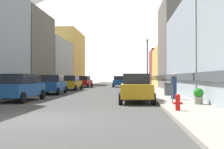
{
  "coord_description": "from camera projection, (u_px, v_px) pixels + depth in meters",
  "views": [
    {
      "loc": [
        3.46,
        -9.93,
        1.55
      ],
      "look_at": [
        0.63,
        31.63,
        2.0
      ],
      "focal_mm": 44.28,
      "sensor_mm": 36.0,
      "label": 1
    }
  ],
  "objects": [
    {
      "name": "ground_plane",
      "position": [
        36.0,
        120.0,
        10.12
      ],
      "size": [
        400.0,
        400.0,
        0.0
      ],
      "primitive_type": "plane",
      "color": "#3F3F3F"
    },
    {
      "name": "sidewalk_left",
      "position": [
        72.0,
        86.0,
        45.47
      ],
      "size": [
        2.5,
        100.0,
        0.15
      ],
      "primitive_type": "cube",
      "color": "gray",
      "rests_on": "ground"
    },
    {
      "name": "sidewalk_right",
      "position": [
        148.0,
        87.0,
        44.62
      ],
      "size": [
        2.5,
        100.0,
        0.15
      ],
      "primitive_type": "cube",
      "color": "gray",
      "rests_on": "ground"
    },
    {
      "name": "storefront_left_2",
      "position": [
        20.0,
        52.0,
        35.42
      ],
      "size": [
        6.84,
        9.27,
        9.92
      ],
      "color": "#66605B",
      "rests_on": "ground"
    },
    {
      "name": "storefront_left_3",
      "position": [
        48.0,
        64.0,
        46.6
      ],
      "size": [
        6.38,
        12.36,
        7.93
      ],
      "color": "#99A5B2",
      "rests_on": "ground"
    },
    {
      "name": "storefront_left_4",
      "position": [
        61.0,
        59.0,
        59.8
      ],
      "size": [
        8.42,
        13.41,
        11.43
      ],
      "color": "#D8B259",
      "rests_on": "ground"
    },
    {
      "name": "storefront_right_2",
      "position": [
        196.0,
        47.0,
        35.79
      ],
      "size": [
        9.21,
        9.89,
        11.42
      ],
      "color": "#66605B",
      "rests_on": "ground"
    },
    {
      "name": "storefront_right_3",
      "position": [
        184.0,
        68.0,
        46.4
      ],
      "size": [
        10.03,
        10.97,
        6.52
      ],
      "color": "#D8B259",
      "rests_on": "ground"
    },
    {
      "name": "storefront_right_4",
      "position": [
        170.0,
        68.0,
        56.71
      ],
      "size": [
        8.18,
        8.9,
        7.17
      ],
      "color": "brown",
      "rests_on": "ground"
    },
    {
      "name": "car_left_0",
      "position": [
        20.0,
        87.0,
        18.06
      ],
      "size": [
        2.22,
        4.47,
        1.78
      ],
      "color": "#19478C",
      "rests_on": "ground"
    },
    {
      "name": "car_left_1",
      "position": [
        52.0,
        84.0,
        25.57
      ],
      "size": [
        2.22,
        4.47,
        1.78
      ],
      "color": "#19478C",
      "rests_on": "ground"
    },
    {
      "name": "car_left_2",
      "position": [
        71.0,
        83.0,
        33.53
      ],
      "size": [
        2.19,
        4.46,
        1.78
      ],
      "color": "#B28419",
      "rests_on": "ground"
    },
    {
      "name": "car_left_3",
      "position": [
        84.0,
        82.0,
        42.83
      ],
      "size": [
        2.25,
        4.49,
        1.78
      ],
      "color": "#9E1111",
      "rests_on": "ground"
    },
    {
      "name": "car_right_0",
      "position": [
        136.0,
        88.0,
        17.25
      ],
      "size": [
        2.09,
        4.41,
        1.78
      ],
      "color": "#B28419",
      "rests_on": "ground"
    },
    {
      "name": "car_right_1",
      "position": [
        134.0,
        84.0,
        26.17
      ],
      "size": [
        2.2,
        4.46,
        1.78
      ],
      "color": "#19478C",
      "rests_on": "ground"
    },
    {
      "name": "car_right_2",
      "position": [
        134.0,
        83.0,
        33.75
      ],
      "size": [
        2.18,
        4.45,
        1.78
      ],
      "color": "black",
      "rests_on": "ground"
    },
    {
      "name": "car_right_3",
      "position": [
        133.0,
        82.0,
        41.14
      ],
      "size": [
        2.22,
        4.47,
        1.78
      ],
      "color": "#265933",
      "rests_on": "ground"
    },
    {
      "name": "car_driving_0",
      "position": [
        119.0,
        81.0,
        44.64
      ],
      "size": [
        2.06,
        4.4,
        1.78
      ],
      "color": "#19478C",
      "rests_on": "ground"
    },
    {
      "name": "car_driving_1",
      "position": [
        123.0,
        80.0,
        62.07
      ],
      "size": [
        2.06,
        4.4,
        1.78
      ],
      "color": "#B28419",
      "rests_on": "ground"
    },
    {
      "name": "fire_hydrant_near",
      "position": [
        178.0,
        102.0,
        11.68
      ],
      "size": [
        0.4,
        0.22,
        0.7
      ],
      "color": "red",
      "rests_on": "sidewalk_right"
    },
    {
      "name": "parking_meter_near",
      "position": [
        172.0,
        87.0,
        15.22
      ],
      "size": [
        0.14,
        0.1,
        1.33
      ],
      "color": "#595960",
      "rests_on": "sidewalk_right"
    },
    {
      "name": "trash_bin_right",
      "position": [
        168.0,
        89.0,
        21.49
      ],
      "size": [
        0.59,
        0.59,
        0.98
      ],
      "color": "#4C5156",
      "rests_on": "sidewalk_right"
    },
    {
      "name": "potted_plant_0",
      "position": [
        170.0,
        87.0,
        25.2
      ],
      "size": [
        0.52,
        0.52,
        0.92
      ],
      "color": "brown",
      "rests_on": "sidewalk_right"
    },
    {
      "name": "potted_plant_1",
      "position": [
        31.0,
        87.0,
        28.85
      ],
      "size": [
        0.56,
        0.56,
        0.81
      ],
      "color": "#4C4C51",
      "rests_on": "sidewalk_left"
    },
    {
      "name": "potted_plant_2",
      "position": [
        199.0,
        96.0,
        14.42
      ],
      "size": [
        0.52,
        0.52,
        0.85
      ],
      "color": "gray",
      "rests_on": "sidewalk_right"
    },
    {
      "name": "pedestrian_0",
      "position": [
        56.0,
        82.0,
        36.04
      ],
      "size": [
        0.36,
        0.36,
        1.71
      ],
      "color": "navy",
      "rests_on": "sidewalk_left"
    },
    {
      "name": "pedestrian_1",
      "position": [
        174.0,
        87.0,
        17.88
      ],
      "size": [
        0.36,
        0.36,
        1.67
      ],
      "color": "navy",
      "rests_on": "sidewalk_right"
    },
    {
      "name": "streetlamp_right",
      "position": [
        147.0,
        56.0,
        31.49
      ],
      "size": [
        0.36,
        0.36,
        5.86
      ],
      "color": "black",
      "rests_on": "sidewalk_right"
    },
    {
      "name": "mountain_backdrop",
      "position": [
        113.0,
        24.0,
        271.03
      ],
      "size": [
        358.07,
        358.07,
        108.54
      ],
      "primitive_type": "cone",
      "color": "silver",
      "rests_on": "ground"
    }
  ]
}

